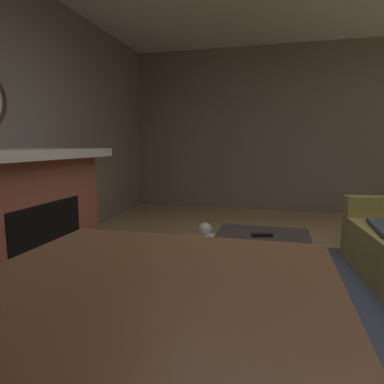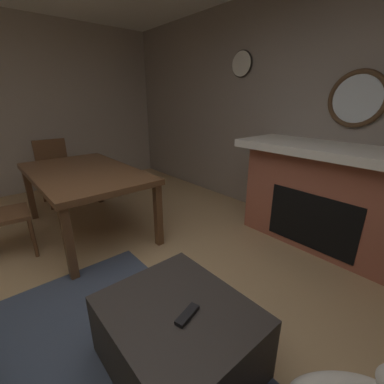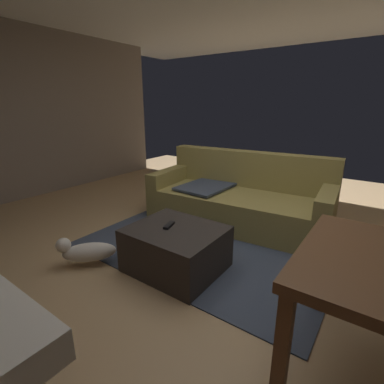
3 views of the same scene
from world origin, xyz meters
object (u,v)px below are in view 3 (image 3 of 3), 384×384
couch (239,199)px  small_dog (86,251)px  ottoman_coffee_table (176,249)px  tv_remote (169,225)px

couch → small_dog: size_ratio=4.73×
ottoman_coffee_table → tv_remote: size_ratio=5.22×
tv_remote → ottoman_coffee_table: bearing=-13.8°
couch → small_dog: bearing=-111.0°
tv_remote → small_dog: bearing=-160.6°
small_dog → ottoman_coffee_table: bearing=32.2°
ottoman_coffee_table → tv_remote: bearing=-178.2°
small_dog → couch: bearing=69.0°
tv_remote → small_dog: 0.85m
couch → small_dog: couch is taller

